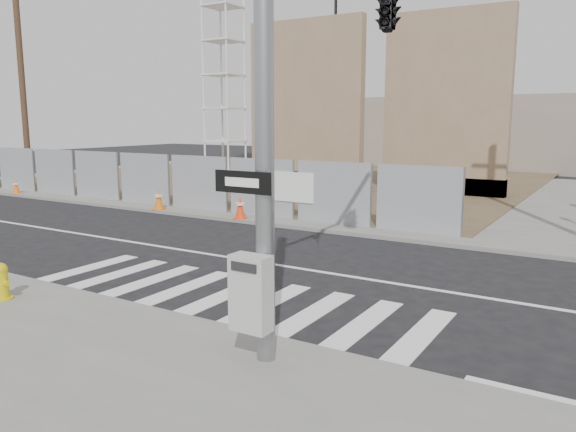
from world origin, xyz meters
The scene contains 13 objects.
ground centered at (0.00, 0.00, 0.00)m, with size 100.00×100.00×0.00m, color black.
sidewalk_far centered at (0.00, 14.00, 0.06)m, with size 50.00×20.00×0.12m, color slate.
signal_pole centered at (2.49, -2.05, 4.78)m, with size 0.96×5.87×7.00m.
chain_link_fence centered at (-10.00, 5.00, 1.12)m, with size 24.60×0.04×2.00m, color gray.
concrete_wall_left centered at (-7.00, 13.08, 3.38)m, with size 6.00×1.30×8.00m.
concrete_wall_right centered at (-0.50, 14.08, 3.38)m, with size 5.50×1.30×8.00m.
crane_tower centered at (-15.00, 17.00, 9.02)m, with size 2.60×2.60×18.15m.
utility_pole_left centered at (-18.00, 5.50, 5.20)m, with size 1.60×0.28×10.00m.
fire_hydrant centered at (-3.19, -5.16, 0.47)m, with size 0.43×0.40×0.70m.
traffic_cone_a centered at (-17.15, 4.22, 0.45)m, with size 0.44×0.44×0.67m.
traffic_cone_b centered at (-8.30, 4.22, 0.51)m, with size 0.53×0.53×0.79m.
traffic_cone_c centered at (-4.54, 4.22, 0.50)m, with size 0.52×0.52×0.77m.
traffic_cone_d centered at (-2.34, 5.49, 0.51)m, with size 0.43×0.43×0.80m.
Camera 1 is at (6.64, -11.00, 3.45)m, focal length 35.00 mm.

